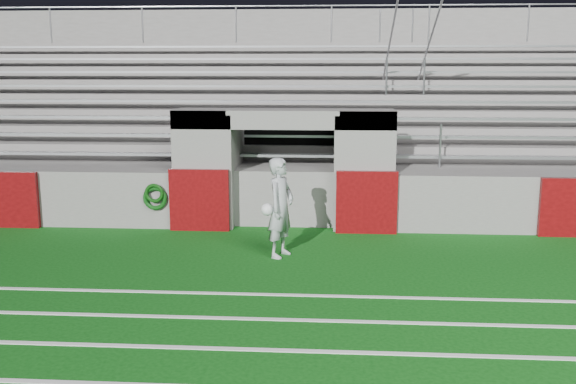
{
  "coord_description": "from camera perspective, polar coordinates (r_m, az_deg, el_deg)",
  "views": [
    {
      "loc": [
        1.02,
        -10.49,
        3.49
      ],
      "look_at": [
        0.2,
        1.8,
        1.1
      ],
      "focal_mm": 40.0,
      "sensor_mm": 36.0,
      "label": 1
    }
  ],
  "objects": [
    {
      "name": "hose_coil",
      "position": [
        14.22,
        -11.76,
        -0.39
      ],
      "size": [
        0.54,
        0.14,
        0.6
      ],
      "color": "#0C400F",
      "rests_on": "ground"
    },
    {
      "name": "goalkeeper_with_ball",
      "position": [
        11.92,
        -0.68,
        -1.4
      ],
      "size": [
        0.69,
        0.8,
        1.87
      ],
      "color": "#A7ADB1",
      "rests_on": "ground"
    },
    {
      "name": "ground",
      "position": [
        11.1,
        -1.67,
        -7.34
      ],
      "size": [
        90.0,
        90.0,
        0.0
      ],
      "primitive_type": "plane",
      "color": "#0C490F",
      "rests_on": "ground"
    },
    {
      "name": "stadium_structure",
      "position": [
        18.59,
        0.66,
        4.81
      ],
      "size": [
        26.0,
        8.48,
        5.42
      ],
      "color": "slate",
      "rests_on": "ground"
    }
  ]
}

